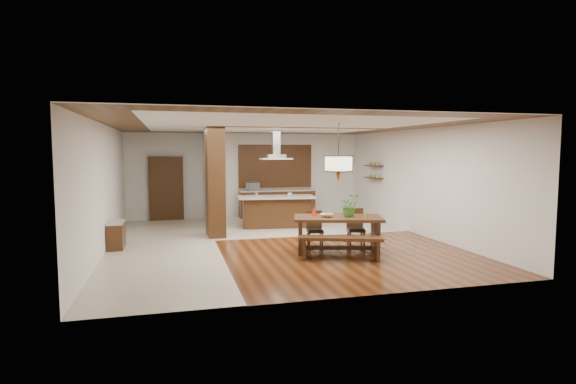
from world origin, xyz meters
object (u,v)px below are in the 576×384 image
object	(u,v)px
range_hood	(276,145)
island_cup	(290,194)
dining_table	(338,226)
fruit_bowl	(326,215)
dining_chair_left	(315,229)
foliage_plant	(350,205)
kitchen_island	(276,211)
pendant_lantern	(339,152)
hallway_console	(116,235)
dining_bench	(341,248)
dining_chair_right	(356,228)
microwave	(253,186)

from	to	relation	value
range_hood	island_cup	world-z (taller)	range_hood
dining_table	fruit_bowl	distance (m)	0.36
dining_chair_left	island_cup	size ratio (longest dim) A/B	7.05
foliage_plant	fruit_bowl	world-z (taller)	foliage_plant
fruit_bowl	kitchen_island	distance (m)	3.64
pendant_lantern	hallway_console	bearing A→B (deg)	160.57
hallway_console	island_cup	size ratio (longest dim) A/B	7.29
pendant_lantern	fruit_bowl	world-z (taller)	pendant_lantern
pendant_lantern	dining_chair_left	bearing A→B (deg)	113.52
dining_bench	foliage_plant	xyz separation A→B (m)	(0.47, 0.68, 0.82)
dining_bench	fruit_bowl	xyz separation A→B (m)	(-0.07, 0.72, 0.60)
foliage_plant	range_hood	xyz separation A→B (m)	(-0.85, 3.65, 1.40)
fruit_bowl	range_hood	bearing A→B (deg)	94.96
fruit_bowl	foliage_plant	bearing A→B (deg)	-3.88
hallway_console	dining_chair_right	xyz separation A→B (m)	(5.50, -1.28, 0.14)
dining_chair_right	fruit_bowl	world-z (taller)	dining_chair_right
dining_chair_right	pendant_lantern	distance (m)	1.95
dining_bench	foliage_plant	size ratio (longest dim) A/B	3.48
dining_bench	range_hood	world-z (taller)	range_hood
kitchen_island	range_hood	distance (m)	1.98
dining_table	range_hood	xyz separation A→B (m)	(-0.57, 3.65, 1.87)
hallway_console	dining_bench	distance (m)	5.26
dining_bench	range_hood	size ratio (longest dim) A/B	1.94
foliage_plant	range_hood	size ratio (longest dim) A/B	0.56
dining_chair_right	foliage_plant	bearing A→B (deg)	-115.54
kitchen_island	microwave	size ratio (longest dim) A/B	4.93
microwave	island_cup	bearing A→B (deg)	-59.64
dining_table	hallway_console	bearing A→B (deg)	160.57
dining_bench	dining_chair_left	distance (m)	1.40
fruit_bowl	island_cup	world-z (taller)	island_cup
hallway_console	dining_chair_right	bearing A→B (deg)	-13.08
foliage_plant	kitchen_island	size ratio (longest dim) A/B	0.21
island_cup	range_hood	bearing A→B (deg)	170.22
microwave	fruit_bowl	bearing A→B (deg)	-71.80
foliage_plant	range_hood	distance (m)	4.00
dining_table	pendant_lantern	bearing A→B (deg)	-90.00
dining_table	range_hood	distance (m)	4.14
dining_bench	microwave	xyz separation A→B (m)	(-0.70, 6.43, 0.84)
kitchen_island	island_cup	world-z (taller)	island_cup
hallway_console	dining_bench	size ratio (longest dim) A/B	0.50
foliage_plant	island_cup	bearing A→B (deg)	97.15
dining_chair_left	island_cup	world-z (taller)	island_cup
dining_chair_left	kitchen_island	world-z (taller)	kitchen_island
dining_table	pendant_lantern	xyz separation A→B (m)	(0.00, -0.00, 1.65)
dining_chair_right	fruit_bowl	size ratio (longest dim) A/B	3.20
dining_chair_right	kitchen_island	world-z (taller)	kitchen_island
dining_chair_left	range_hood	xyz separation A→B (m)	(-0.26, 2.95, 2.04)
dining_chair_left	range_hood	size ratio (longest dim) A/B	0.95
dining_chair_right	fruit_bowl	bearing A→B (deg)	-142.78
dining_chair_left	dining_chair_right	world-z (taller)	dining_chair_right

